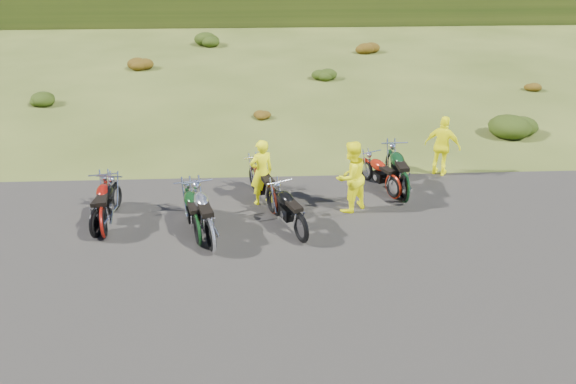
{
  "coord_description": "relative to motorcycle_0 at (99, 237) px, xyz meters",
  "views": [
    {
      "loc": [
        -0.3,
        -10.67,
        6.87
      ],
      "look_at": [
        0.25,
        1.03,
        1.01
      ],
      "focal_mm": 35.0,
      "sensor_mm": 36.0,
      "label": 1
    }
  ],
  "objects": [
    {
      "name": "person_right_a",
      "position": [
        6.09,
        1.05,
        0.93
      ],
      "size": [
        1.14,
        1.1,
        1.85
      ],
      "primitive_type": "imported",
      "rotation": [
        0.0,
        0.0,
        3.78
      ],
      "color": "#FFFD0D",
      "rests_on": "ground"
    },
    {
      "name": "person_middle",
      "position": [
        3.87,
        1.52,
        0.88
      ],
      "size": [
        0.76,
        0.65,
        1.76
      ],
      "primitive_type": "imported",
      "rotation": [
        0.0,
        0.0,
        3.58
      ],
      "color": "#FFFD0D",
      "rests_on": "ground"
    },
    {
      "name": "shrub_2",
      "position": [
        -1.97,
        15.73,
        0.38
      ],
      "size": [
        1.3,
        1.3,
        0.77
      ],
      "primitive_type": "ellipsoid",
      "color": "#65320C",
      "rests_on": "ground"
    },
    {
      "name": "shrub_1",
      "position": [
        -4.87,
        10.43,
        0.31
      ],
      "size": [
        1.03,
        1.03,
        0.61
      ],
      "primitive_type": "ellipsoid",
      "color": "black",
      "rests_on": "ground"
    },
    {
      "name": "shrub_6",
      "position": [
        9.63,
        18.93,
        0.38
      ],
      "size": [
        1.3,
        1.3,
        0.77
      ],
      "primitive_type": "ellipsoid",
      "color": "#65320C",
      "rests_on": "ground"
    },
    {
      "name": "shrub_7",
      "position": [
        12.53,
        6.23,
        0.46
      ],
      "size": [
        1.56,
        1.56,
        0.92
      ],
      "primitive_type": "ellipsoid",
      "color": "black",
      "rests_on": "ground"
    },
    {
      "name": "person_right_b",
      "position": [
        9.03,
        3.1,
        0.87
      ],
      "size": [
        1.1,
        0.9,
        1.75
      ],
      "primitive_type": "imported",
      "rotation": [
        0.0,
        0.0,
        2.6
      ],
      "color": "#FFFD0D",
      "rests_on": "ground"
    },
    {
      "name": "motorcycle_4",
      "position": [
        4.12,
        0.96,
        0.0
      ],
      "size": [
        1.35,
        2.24,
        1.11
      ],
      "primitive_type": null,
      "rotation": [
        0.0,
        0.0,
        1.9
      ],
      "color": "#4A160C",
      "rests_on": "ground"
    },
    {
      "name": "motorcycle_3",
      "position": [
        2.72,
        -0.76,
        0.0
      ],
      "size": [
        1.39,
        2.41,
        1.2
      ],
      "primitive_type": null,
      "rotation": [
        0.0,
        0.0,
        1.86
      ],
      "color": "silver",
      "rests_on": "ground"
    },
    {
      "name": "motorcycle_6",
      "position": [
        7.34,
        1.64,
        0.0
      ],
      "size": [
        1.35,
        1.96,
        0.98
      ],
      "primitive_type": null,
      "rotation": [
        0.0,
        0.0,
        2.01
      ],
      "color": "#981B0B",
      "rests_on": "ground"
    },
    {
      "name": "motorcycle_1",
      "position": [
        0.17,
        -0.02,
        0.0
      ],
      "size": [
        1.06,
        2.21,
        1.11
      ],
      "primitive_type": null,
      "rotation": [
        0.0,
        0.0,
        1.74
      ],
      "color": "maroon",
      "rests_on": "ground"
    },
    {
      "name": "motorcycle_7",
      "position": [
        7.59,
        1.42,
        0.0
      ],
      "size": [
        0.84,
        2.31,
        1.19
      ],
      "primitive_type": null,
      "rotation": [
        0.0,
        0.0,
        1.61
      ],
      "color": "#0E3216",
      "rests_on": "ground"
    },
    {
      "name": "gravel_pad",
      "position": [
        4.23,
        -2.87,
        0.0
      ],
      "size": [
        20.0,
        12.0,
        0.04
      ],
      "primitive_type": "cube",
      "color": "black",
      "rests_on": "ground"
    },
    {
      "name": "motorcycle_2",
      "position": [
        2.4,
        -0.46,
        0.0
      ],
      "size": [
        1.21,
        2.2,
        1.1
      ],
      "primitive_type": null,
      "rotation": [
        0.0,
        0.0,
        1.83
      ],
      "color": "black",
      "rests_on": "ground"
    },
    {
      "name": "motorcycle_0",
      "position": [
        0.0,
        0.0,
        0.0
      ],
      "size": [
        0.9,
        2.1,
        1.07
      ],
      "primitive_type": null,
      "rotation": [
        0.0,
        0.0,
        1.46
      ],
      "color": "black",
      "rests_on": "ground"
    },
    {
      "name": "shrub_8",
      "position": [
        15.43,
        11.53,
        0.23
      ],
      "size": [
        0.77,
        0.77,
        0.45
      ],
      "primitive_type": "ellipsoid",
      "color": "#65320C",
      "rests_on": "ground"
    },
    {
      "name": "shrub_3",
      "position": [
        0.93,
        21.03,
        0.46
      ],
      "size": [
        1.56,
        1.56,
        0.92
      ],
      "primitive_type": "ellipsoid",
      "color": "black",
      "rests_on": "ground"
    },
    {
      "name": "ground",
      "position": [
        4.23,
        -0.87,
        0.0
      ],
      "size": [
        300.0,
        300.0,
        0.0
      ],
      "primitive_type": "plane",
      "color": "#3A4918",
      "rests_on": "ground"
    },
    {
      "name": "shrub_4",
      "position": [
        3.83,
        8.33,
        0.23
      ],
      "size": [
        0.77,
        0.77,
        0.45
      ],
      "primitive_type": "ellipsoid",
      "color": "#65320C",
      "rests_on": "ground"
    },
    {
      "name": "motorcycle_5",
      "position": [
        4.75,
        -0.45,
        0.0
      ],
      "size": [
        1.44,
        2.16,
        1.08
      ],
      "primitive_type": null,
      "rotation": [
        0.0,
        0.0,
        1.97
      ],
      "color": "black",
      "rests_on": "ground"
    },
    {
      "name": "shrub_5",
      "position": [
        6.73,
        13.63,
        0.31
      ],
      "size": [
        1.03,
        1.03,
        0.61
      ],
      "primitive_type": "ellipsoid",
      "color": "black",
      "rests_on": "ground"
    }
  ]
}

